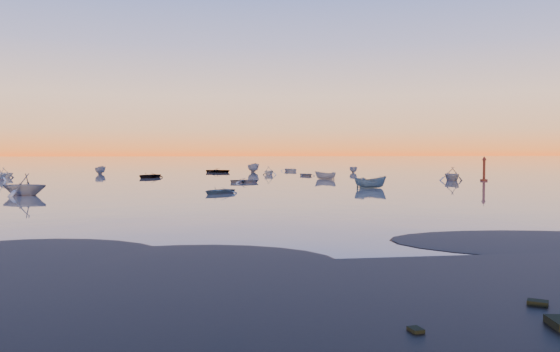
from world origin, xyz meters
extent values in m
plane|color=#6A6059|center=(0.00, 100.00, 0.00)|extent=(600.00, 600.00, 0.00)
imported|color=#39566E|center=(10.97, 32.78, 0.00)|extent=(1.72, 3.59, 1.21)
imported|color=slate|center=(25.89, 45.26, 0.00)|extent=(3.87, 1.84, 1.34)
cylinder|color=#41160E|center=(29.65, 44.05, 0.05)|extent=(0.92, 0.92, 0.31)
cylinder|color=#41160E|center=(29.65, 44.05, 1.33)|extent=(0.33, 0.33, 2.66)
cone|color=#41160E|center=(29.65, 44.05, 2.92)|extent=(0.61, 0.61, 0.51)
camera|label=1|loc=(-6.28, -21.29, 3.79)|focal=35.00mm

